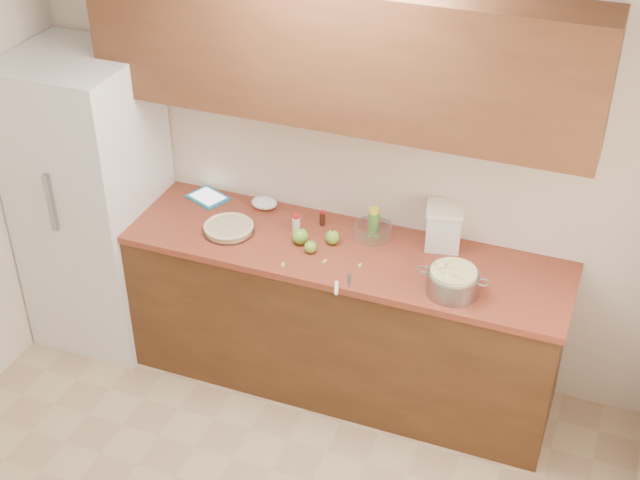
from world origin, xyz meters
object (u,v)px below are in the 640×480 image
at_px(tablet, 208,197).
at_px(colander, 453,282).
at_px(pie, 229,228).
at_px(flour_canister, 444,226).

bearing_deg(tablet, colander, 9.31).
relative_size(pie, colander, 0.80).
height_order(pie, colander, colander).
relative_size(colander, flour_canister, 1.50).
bearing_deg(flour_canister, tablet, -179.39).
xyz_separation_m(colander, flour_canister, (-0.15, 0.39, 0.06)).
bearing_deg(flour_canister, colander, -69.03).
bearing_deg(pie, colander, -4.47).
bearing_deg(flour_canister, pie, -165.48).
bearing_deg(colander, pie, 175.53).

